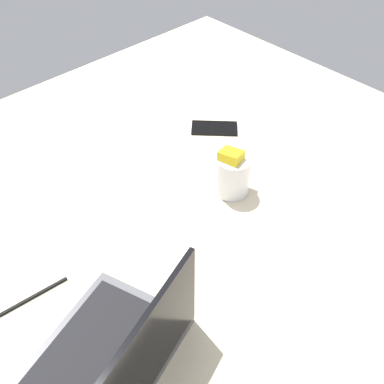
# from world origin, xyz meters

# --- Properties ---
(bed_mattress) EXTENTS (1.80, 1.40, 0.18)m
(bed_mattress) POSITION_xyz_m (0.00, 0.00, 0.09)
(bed_mattress) COLOR beige
(bed_mattress) RESTS_ON ground
(laptop) EXTENTS (0.39, 0.32, 0.23)m
(laptop) POSITION_xyz_m (0.35, 0.32, 0.22)
(laptop) COLOR #4C4C51
(laptop) RESTS_ON bed_mattress
(snack_cup) EXTENTS (0.10, 0.09, 0.14)m
(snack_cup) POSITION_xyz_m (-0.17, 0.13, 0.24)
(snack_cup) COLOR silver
(snack_cup) RESTS_ON bed_mattress
(cell_phone) EXTENTS (0.15, 0.15, 0.01)m
(cell_phone) POSITION_xyz_m (-0.33, -0.09, 0.18)
(cell_phone) COLOR black
(cell_phone) RESTS_ON bed_mattress
(charger_cable) EXTENTS (0.17, 0.02, 0.01)m
(charger_cable) POSITION_xyz_m (0.39, 0.07, 0.18)
(charger_cable) COLOR black
(charger_cable) RESTS_ON bed_mattress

